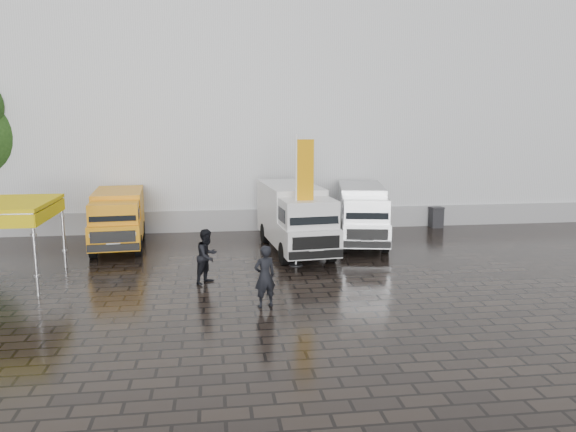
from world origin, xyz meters
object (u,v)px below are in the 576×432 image
(van_silver, at_px, (362,215))
(person_tent, at_px, (207,256))
(van_white, at_px, (295,219))
(flagpole, at_px, (301,194))
(person_front, at_px, (265,276))
(wheelie_bin, at_px, (436,217))
(van_yellow, at_px, (118,220))

(van_silver, relative_size, person_tent, 3.09)
(van_white, xyz_separation_m, van_silver, (3.04, 1.19, -0.11))
(van_silver, bearing_deg, flagpole, -122.63)
(flagpole, bearing_deg, van_white, 87.18)
(van_white, xyz_separation_m, person_front, (-1.81, -6.45, -0.41))
(flagpole, height_order, person_tent, flagpole)
(van_white, relative_size, wheelie_bin, 5.98)
(flagpole, relative_size, wheelie_bin, 4.72)
(wheelie_bin, bearing_deg, flagpole, -141.65)
(van_white, bearing_deg, flagpole, -98.29)
(person_tent, bearing_deg, van_yellow, 71.95)
(flagpole, height_order, person_front, flagpole)
(wheelie_bin, xyz_separation_m, person_front, (-9.33, -10.43, 0.39))
(van_silver, relative_size, person_front, 3.08)
(person_tent, bearing_deg, van_silver, -13.26)
(van_white, height_order, van_silver, van_white)
(van_yellow, xyz_separation_m, person_front, (5.26, -8.08, -0.25))
(flagpole, xyz_separation_m, wheelie_bin, (7.62, 6.12, -2.11))
(van_silver, xyz_separation_m, wheelie_bin, (4.48, 2.80, -0.69))
(van_silver, distance_m, wheelie_bin, 5.32)
(person_front, distance_m, person_tent, 3.02)
(van_silver, bearing_deg, van_yellow, -171.75)
(van_yellow, xyz_separation_m, van_white, (7.08, -1.63, 0.16))
(van_yellow, relative_size, person_tent, 2.79)
(van_white, height_order, flagpole, flagpole)
(van_silver, distance_m, flagpole, 4.79)
(van_yellow, bearing_deg, person_front, -61.47)
(van_white, relative_size, person_tent, 3.37)
(van_white, height_order, person_tent, van_white)
(van_yellow, bearing_deg, van_white, -17.53)
(van_silver, relative_size, wheelie_bin, 5.49)
(van_white, height_order, wheelie_bin, van_white)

